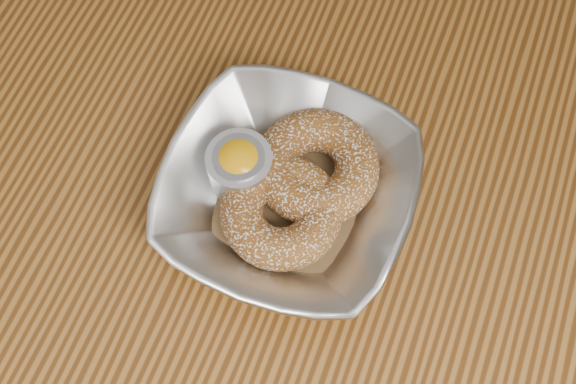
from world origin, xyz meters
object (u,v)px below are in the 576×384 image
(donut_back, at_px, (316,167))
(table, at_px, (216,264))
(donut_front, at_px, (281,212))
(serving_bowl, at_px, (288,193))
(ramekin, at_px, (240,167))

(donut_back, bearing_deg, table, -131.76)
(table, xyz_separation_m, donut_front, (0.06, 0.03, 0.13))
(donut_back, bearing_deg, donut_front, -105.01)
(serving_bowl, relative_size, ramekin, 3.77)
(table, height_order, donut_back, donut_back)
(ramekin, bearing_deg, donut_back, 23.12)
(donut_back, relative_size, ramekin, 1.94)
(donut_front, bearing_deg, table, -151.68)
(donut_back, bearing_deg, serving_bowl, -114.63)
(table, height_order, donut_front, donut_front)
(serving_bowl, height_order, donut_front, serving_bowl)
(table, bearing_deg, ramekin, 77.49)
(table, xyz_separation_m, serving_bowl, (0.06, 0.05, 0.13))
(table, bearing_deg, donut_front, 28.32)
(serving_bowl, height_order, ramekin, ramekin)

